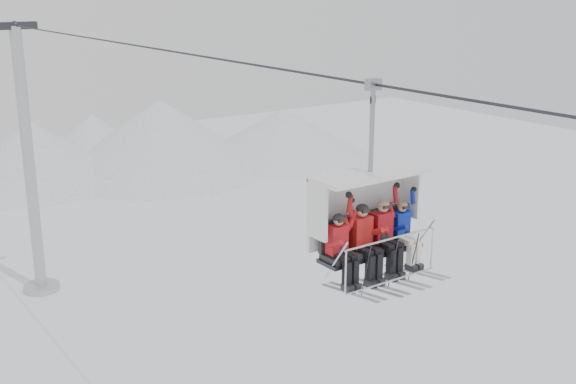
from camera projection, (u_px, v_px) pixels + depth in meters
lift_tower_right at (31, 182)px, 35.53m from camera, size 2.00×1.80×13.48m
haul_cable at (288, 70)px, 16.18m from camera, size 0.06×50.00×0.06m
chairlift_carrier at (365, 210)px, 14.75m from camera, size 2.54×1.17×3.98m
skier_far_left at (341, 247)px, 14.16m from camera, size 0.39×1.69×1.57m
skier_center_left at (364, 239)px, 14.50m from camera, size 0.44×1.69×1.71m
skier_center_right at (385, 234)px, 14.81m from camera, size 0.43×1.69×1.70m
skier_far_right at (404, 232)px, 15.11m from camera, size 0.37×1.69×1.50m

